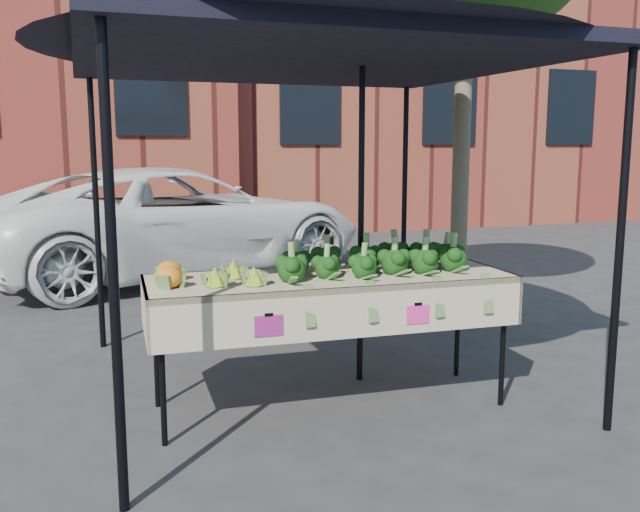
{
  "coord_description": "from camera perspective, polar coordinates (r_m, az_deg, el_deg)",
  "views": [
    {
      "loc": [
        -1.72,
        -4.21,
        1.75
      ],
      "look_at": [
        -0.19,
        0.18,
        1.0
      ],
      "focal_mm": 38.69,
      "sensor_mm": 36.0,
      "label": 1
    }
  ],
  "objects": [
    {
      "name": "table",
      "position": [
        4.65,
        0.82,
        -7.08
      ],
      "size": [
        2.43,
        0.91,
        0.9
      ],
      "color": "#C2B092",
      "rests_on": "ground"
    },
    {
      "name": "vehicle",
      "position": [
        9.5,
        -12.07,
        14.23
      ],
      "size": [
        2.12,
        2.74,
        5.23
      ],
      "primitive_type": "imported",
      "rotation": [
        0.0,
        0.0,
        1.88
      ],
      "color": "white",
      "rests_on": "ground"
    },
    {
      "name": "broccoli_heap",
      "position": [
        4.66,
        4.48,
        0.06
      ],
      "size": [
        1.44,
        0.54,
        0.23
      ],
      "primitive_type": "ellipsoid",
      "color": "#0E330B",
      "rests_on": "table"
    },
    {
      "name": "ground",
      "position": [
        4.87,
        2.87,
        -11.91
      ],
      "size": [
        90.0,
        90.0,
        0.0
      ],
      "primitive_type": "plane",
      "color": "#2B2B2D"
    },
    {
      "name": "street_tree",
      "position": [
        6.75,
        11.79,
        13.92
      ],
      "size": [
        2.36,
        2.36,
        4.66
      ],
      "primitive_type": null,
      "color": "#1E4C14",
      "rests_on": "ground"
    },
    {
      "name": "cauliflower_pair",
      "position": [
        4.35,
        -12.38,
        -1.25
      ],
      "size": [
        0.21,
        0.41,
        0.16
      ],
      "primitive_type": "ellipsoid",
      "color": "orange",
      "rests_on": "table"
    },
    {
      "name": "romanesco_cluster",
      "position": [
        4.33,
        -7.39,
        -1.05
      ],
      "size": [
        0.41,
        0.45,
        0.18
      ],
      "primitive_type": "ellipsoid",
      "color": "#98BA2A",
      "rests_on": "table"
    },
    {
      "name": "canopy",
      "position": [
        4.97,
        -0.67,
        4.78
      ],
      "size": [
        3.16,
        3.16,
        2.74
      ],
      "primitive_type": null,
      "color": "black",
      "rests_on": "ground"
    },
    {
      "name": "building_right",
      "position": [
        19.01,
        8.64,
        16.66
      ],
      "size": [
        12.0,
        8.0,
        8.5
      ],
      "primitive_type": "cube",
      "color": "maroon",
      "rests_on": "ground"
    }
  ]
}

